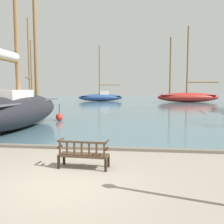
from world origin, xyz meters
name	(u,v)px	position (x,y,z in m)	size (l,w,h in m)	color
ground_plane	(63,184)	(0.00, 0.00, 0.00)	(160.00, 160.00, 0.00)	gray
harbor_water	(132,101)	(0.00, 44.00, 0.04)	(100.00, 80.00, 0.08)	#476670
quay_edge_kerb	(92,148)	(0.00, 3.85, 0.06)	(40.00, 0.30, 0.12)	#675F54
park_bench	(83,154)	(0.23, 1.38, 0.47)	(1.63, 0.63, 0.92)	black
sailboat_nearest_port	(30,98)	(-13.74, 27.54, 1.25)	(6.02, 10.89, 12.27)	#2D6647
sailboat_far_port	(101,97)	(-5.85, 41.68, 0.93)	(8.92, 4.54, 10.65)	navy
sailboat_far_starboard	(188,96)	(10.29, 39.88, 1.17)	(11.35, 4.41, 13.37)	maroon
sailboat_outer_starboard	(17,107)	(-5.74, 8.54, 1.40)	(3.37, 10.94, 13.92)	black
channel_buoy	(59,117)	(-4.21, 12.13, 0.37)	(0.57, 0.57, 1.27)	red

